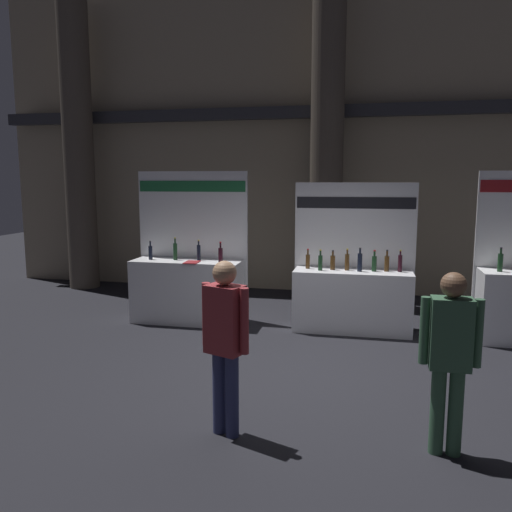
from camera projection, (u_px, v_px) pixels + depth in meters
The scene contains 6 objects.
ground_plane at pixel (296, 372), 6.33m from camera, with size 28.84×28.84×0.00m, color black.
hall_colonnade at pixel (329, 133), 10.39m from camera, with size 14.42×1.20×6.72m.
exhibitor_booth_0 at pixel (188, 284), 8.53m from camera, with size 1.90×0.70×2.49m.
exhibitor_booth_1 at pixel (352, 294), 8.03m from camera, with size 1.90×0.66×2.31m.
visitor_1 at pixel (450, 350), 4.32m from camera, with size 0.51×0.21×1.60m.
visitor_6 at pixel (225, 334), 4.66m from camera, with size 0.48×0.33×1.64m.
Camera 1 is at (0.79, -6.02, 2.35)m, focal length 36.09 mm.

